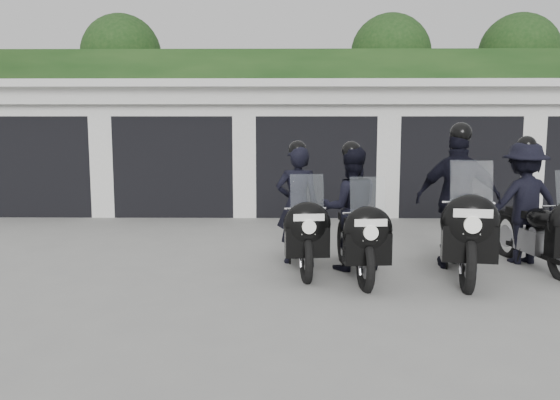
{
  "coord_description": "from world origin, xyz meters",
  "views": [
    {
      "loc": [
        -0.62,
        -7.33,
        2.16
      ],
      "look_at": [
        -0.72,
        0.68,
        1.05
      ],
      "focal_mm": 38.0,
      "sensor_mm": 36.0,
      "label": 1
    }
  ],
  "objects_px": {
    "police_bike_b": "(353,217)",
    "police_bike_d": "(530,209)",
    "police_bike_a": "(300,217)",
    "police_bike_c": "(460,207)"
  },
  "relations": [
    {
      "from": "police_bike_b",
      "to": "police_bike_d",
      "type": "height_order",
      "value": "police_bike_d"
    },
    {
      "from": "police_bike_b",
      "to": "police_bike_a",
      "type": "bearing_deg",
      "value": 153.73
    },
    {
      "from": "police_bike_b",
      "to": "police_bike_d",
      "type": "bearing_deg",
      "value": 4.6
    },
    {
      "from": "police_bike_a",
      "to": "police_bike_d",
      "type": "xyz_separation_m",
      "value": [
        3.37,
        0.17,
        0.09
      ]
    },
    {
      "from": "police_bike_c",
      "to": "police_bike_a",
      "type": "bearing_deg",
      "value": -175.83
    },
    {
      "from": "police_bike_a",
      "to": "police_bike_c",
      "type": "height_order",
      "value": "police_bike_c"
    },
    {
      "from": "police_bike_b",
      "to": "police_bike_d",
      "type": "relative_size",
      "value": 0.97
    },
    {
      "from": "police_bike_a",
      "to": "police_bike_d",
      "type": "relative_size",
      "value": 0.97
    },
    {
      "from": "police_bike_c",
      "to": "police_bike_d",
      "type": "xyz_separation_m",
      "value": [
        1.13,
        0.37,
        -0.08
      ]
    },
    {
      "from": "police_bike_a",
      "to": "police_bike_b",
      "type": "relative_size",
      "value": 1.0
    }
  ]
}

